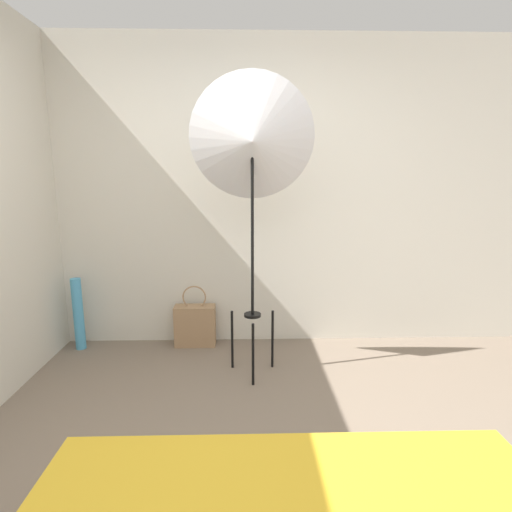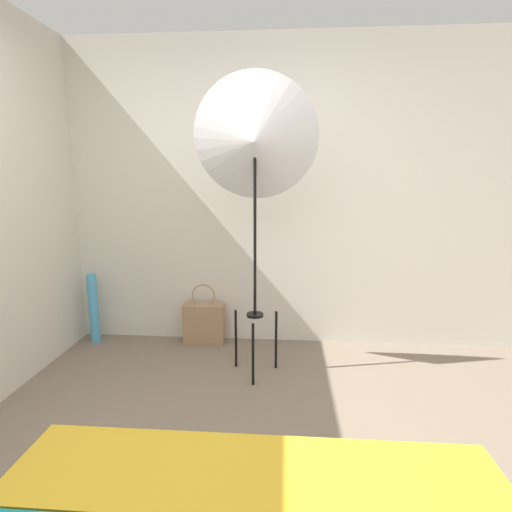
% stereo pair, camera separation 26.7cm
% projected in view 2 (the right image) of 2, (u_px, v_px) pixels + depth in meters
% --- Properties ---
extents(wall_back, '(8.00, 0.05, 2.60)m').
position_uv_depth(wall_back, '(248.00, 196.00, 3.43)').
color(wall_back, beige).
rests_on(wall_back, ground_plane).
extents(photo_umbrella, '(0.88, 0.38, 2.15)m').
position_uv_depth(photo_umbrella, '(255.00, 141.00, 2.70)').
color(photo_umbrella, black).
rests_on(photo_umbrella, ground_plane).
extents(tote_bag, '(0.35, 0.15, 0.54)m').
position_uv_depth(tote_bag, '(204.00, 323.00, 3.54)').
color(tote_bag, '#9E7A56').
rests_on(tote_bag, ground_plane).
extents(paper_roll, '(0.08, 0.08, 0.62)m').
position_uv_depth(paper_roll, '(94.00, 308.00, 3.55)').
color(paper_roll, '#4CA3D1').
rests_on(paper_roll, ground_plane).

